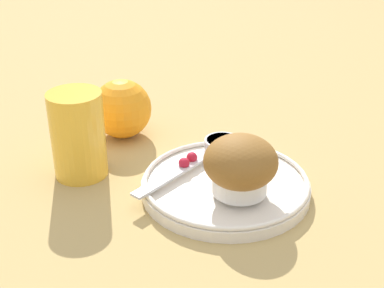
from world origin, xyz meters
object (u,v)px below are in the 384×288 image
(butter_knife, at_px, (191,164))
(orange_fruit, at_px, (122,109))
(muffin, at_px, (240,166))
(juice_glass, at_px, (78,135))

(butter_knife, height_order, orange_fruit, orange_fruit)
(muffin, bearing_deg, juice_glass, 103.53)
(orange_fruit, bearing_deg, butter_knife, -107.08)
(juice_glass, bearing_deg, muffin, -76.47)
(muffin, xyz_separation_m, butter_knife, (0.02, 0.08, -0.03))
(muffin, height_order, butter_knife, muffin)
(butter_knife, bearing_deg, orange_fruit, 79.10)
(juice_glass, bearing_deg, orange_fruit, 13.51)
(muffin, xyz_separation_m, orange_fruit, (0.07, 0.24, -0.01))
(orange_fruit, height_order, juice_glass, juice_glass)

